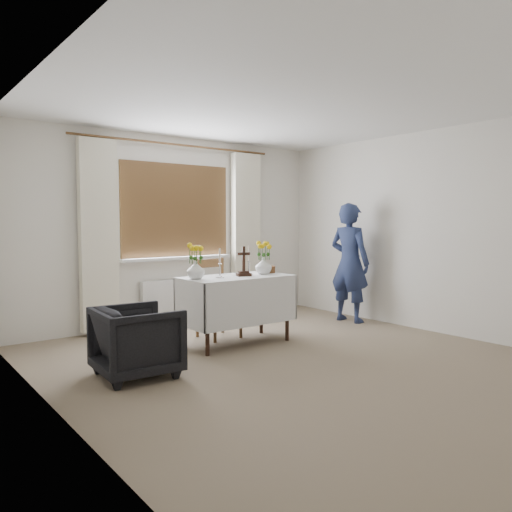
{
  "coord_description": "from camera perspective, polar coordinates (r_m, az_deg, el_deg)",
  "views": [
    {
      "loc": [
        -3.26,
        -3.48,
        1.38
      ],
      "look_at": [
        0.07,
        0.83,
        0.99
      ],
      "focal_mm": 35.0,
      "sensor_mm": 36.0,
      "label": 1
    }
  ],
  "objects": [
    {
      "name": "altar_table",
      "position": [
        5.63,
        -2.21,
        -6.18
      ],
      "size": [
        1.24,
        0.64,
        0.76
      ],
      "primitive_type": "cube",
      "color": "white",
      "rests_on": "ground"
    },
    {
      "name": "armchair",
      "position": [
        4.6,
        -13.44,
        -9.44
      ],
      "size": [
        0.73,
        0.71,
        0.63
      ],
      "primitive_type": "imported",
      "rotation": [
        0.0,
        0.0,
        1.51
      ],
      "color": "black",
      "rests_on": "ground"
    },
    {
      "name": "person",
      "position": [
        6.93,
        10.65,
        -0.75
      ],
      "size": [
        0.47,
        0.64,
        1.62
      ],
      "primitive_type": "imported",
      "rotation": [
        0.0,
        0.0,
        1.71
      ],
      "color": "navy",
      "rests_on": "ground"
    },
    {
      "name": "wooden_chair",
      "position": [
        5.92,
        -4.27,
        -4.84
      ],
      "size": [
        0.44,
        0.44,
        0.93
      ],
      "primitive_type": null,
      "rotation": [
        0.0,
        0.0,
        0.03
      ],
      "color": "brown",
      "rests_on": "ground"
    },
    {
      "name": "radiator",
      "position": [
        6.83,
        -8.73,
        -5.11
      ],
      "size": [
        1.1,
        0.1,
        0.6
      ],
      "primitive_type": "cube",
      "color": "silver",
      "rests_on": "ground"
    },
    {
      "name": "flower_vase_right",
      "position": [
        5.77,
        0.87,
        -1.12
      ],
      "size": [
        0.21,
        0.21,
        0.2
      ],
      "primitive_type": "imported",
      "rotation": [
        0.0,
        0.0,
        -0.11
      ],
      "color": "white",
      "rests_on": "altar_table"
    },
    {
      "name": "flower_vase_left",
      "position": [
        5.31,
        -6.89,
        -1.59
      ],
      "size": [
        0.21,
        0.21,
        0.2
      ],
      "primitive_type": "imported",
      "rotation": [
        0.0,
        0.0,
        -0.14
      ],
      "color": "white",
      "rests_on": "altar_table"
    },
    {
      "name": "ground",
      "position": [
        4.96,
        5.3,
        -12.11
      ],
      "size": [
        5.0,
        5.0,
        0.0
      ],
      "primitive_type": "plane",
      "color": "gray",
      "rests_on": "ground"
    },
    {
      "name": "wicker_basket",
      "position": [
        5.95,
        1.2,
        -1.53
      ],
      "size": [
        0.22,
        0.22,
        0.08
      ],
      "primitive_type": "cylinder",
      "rotation": [
        0.0,
        0.0,
        -0.06
      ],
      "color": "brown",
      "rests_on": "altar_table"
    },
    {
      "name": "candlestick_right",
      "position": [
        5.66,
        -0.81,
        -0.52
      ],
      "size": [
        0.12,
        0.12,
        0.33
      ],
      "primitive_type": null,
      "rotation": [
        0.0,
        0.0,
        0.39
      ],
      "color": "silver",
      "rests_on": "altar_table"
    },
    {
      "name": "wooden_cross",
      "position": [
        5.57,
        -1.42,
        -0.6
      ],
      "size": [
        0.18,
        0.16,
        0.33
      ],
      "primitive_type": null,
      "rotation": [
        0.0,
        0.0,
        -0.35
      ],
      "color": "black",
      "rests_on": "altar_table"
    },
    {
      "name": "candlestick_left",
      "position": [
        5.41,
        -4.16,
        -0.81
      ],
      "size": [
        0.12,
        0.12,
        0.32
      ],
      "primitive_type": null,
      "rotation": [
        0.0,
        0.0,
        0.3
      ],
      "color": "silver",
      "rests_on": "altar_table"
    }
  ]
}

